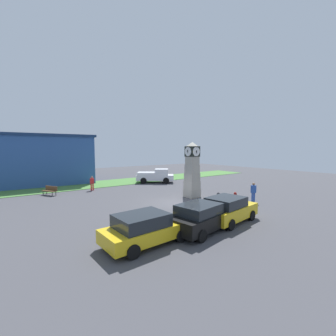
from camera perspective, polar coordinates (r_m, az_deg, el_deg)
The scene contains 13 objects.
ground_plane at distance 19.29m, azimuth 1.38°, elevation -8.84°, with size 74.38×74.38×0.00m, color #424247.
clock_tower at distance 21.23m, azimuth 6.15°, elevation -0.83°, with size 1.30×1.37×5.20m.
bollard_near_tower at distance 19.81m, azimuth 16.67°, elevation -7.24°, with size 0.27×0.27×0.96m.
bollard_mid_row at distance 19.24m, azimuth 12.64°, elevation -7.48°, with size 0.26×0.26×0.98m.
car_navy_sedan at distance 11.25m, azimuth -5.72°, elevation -14.98°, with size 4.46×2.25×1.52m.
car_near_tower at distance 12.93m, azimuth 8.48°, elevation -12.21°, with size 4.47×2.57×1.57m.
car_by_building at distance 14.82m, azimuth 14.95°, elevation -10.04°, with size 4.30×2.47×1.60m.
pickup_truck at distance 30.35m, azimuth -3.23°, elevation -1.97°, with size 5.20×4.54×1.85m.
bench at distance 25.10m, azimuth -27.77°, elevation -4.95°, with size 1.25×1.65×0.90m.
pedestrian_near_bench at distance 26.03m, azimuth -18.73°, elevation -3.48°, with size 0.42×0.28×1.57m.
pedestrian_crossing_lot at distance 20.47m, azimuth 20.87°, elevation -5.53°, with size 0.45×0.35×1.72m.
warehouse_blue_far at distance 34.96m, azimuth -33.60°, elevation 1.83°, with size 17.55×11.47×6.36m.
grass_verge_far at distance 31.91m, azimuth -10.51°, elevation -3.35°, with size 44.63×5.70×0.04m, color #477A38.
Camera 1 is at (-11.46, -14.82, 4.62)m, focal length 24.00 mm.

